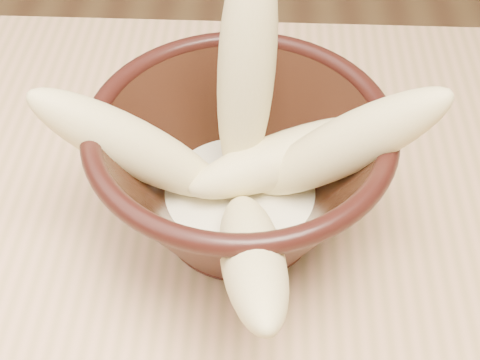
% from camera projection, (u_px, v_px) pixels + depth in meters
% --- Properties ---
extents(bowl, '(0.19, 0.19, 0.10)m').
position_uv_depth(bowl, '(240.00, 171.00, 0.43)').
color(bowl, black).
rests_on(bowl, table).
extents(milk_puddle, '(0.11, 0.11, 0.01)m').
position_uv_depth(milk_puddle, '(240.00, 197.00, 0.45)').
color(milk_puddle, beige).
rests_on(milk_puddle, bowl).
extents(banana_upright, '(0.05, 0.08, 0.17)m').
position_uv_depth(banana_upright, '(246.00, 69.00, 0.40)').
color(banana_upright, '#CFC07A').
rests_on(banana_upright, bowl).
extents(banana_left, '(0.13, 0.05, 0.12)m').
position_uv_depth(banana_left, '(133.00, 147.00, 0.41)').
color(banana_left, '#CFC07A').
rests_on(banana_left, bowl).
extents(banana_right, '(0.13, 0.06, 0.13)m').
position_uv_depth(banana_right, '(345.00, 146.00, 0.40)').
color(banana_right, '#CFC07A').
rests_on(banana_right, bowl).
extents(banana_across, '(0.15, 0.09, 0.04)m').
position_uv_depth(banana_across, '(291.00, 156.00, 0.43)').
color(banana_across, '#CFC07A').
rests_on(banana_across, bowl).
extents(banana_front, '(0.05, 0.16, 0.10)m').
position_uv_depth(banana_front, '(252.00, 255.00, 0.37)').
color(banana_front, '#CFC07A').
rests_on(banana_front, bowl).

